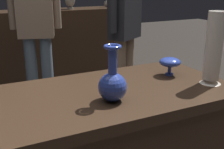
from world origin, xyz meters
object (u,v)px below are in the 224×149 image
object	(u,v)px
visitor_center_back	(35,20)
vase_tall_behind	(214,50)
visitor_near_right	(125,22)
shelf_vase_far_right	(107,2)
shelf_vase_center	(24,1)
vase_left_accent	(170,63)
vase_centerpiece	(113,84)

from	to	relation	value
visitor_center_back	vase_tall_behind	bearing A→B (deg)	125.07
vase_tall_behind	visitor_near_right	size ratio (longest dim) A/B	0.23
shelf_vase_far_right	visitor_near_right	xyz separation A→B (m)	(-0.33, -1.07, -0.10)
shelf_vase_center	shelf_vase_far_right	world-z (taller)	shelf_vase_center
visitor_near_right	vase_tall_behind	bearing A→B (deg)	49.58
vase_left_accent	vase_tall_behind	bearing A→B (deg)	-62.51
vase_centerpiece	shelf_vase_center	distance (m)	2.33
shelf_vase_far_right	vase_tall_behind	bearing A→B (deg)	-102.80
visitor_near_right	shelf_vase_far_right	bearing A→B (deg)	-138.14
vase_left_accent	shelf_vase_center	world-z (taller)	shelf_vase_center
vase_centerpiece	shelf_vase_far_right	size ratio (longest dim) A/B	1.44
vase_tall_behind	vase_centerpiece	bearing A→B (deg)	177.98
vase_tall_behind	visitor_center_back	size ratio (longest dim) A/B	0.22
vase_tall_behind	shelf_vase_far_right	distance (m)	2.44
vase_tall_behind	shelf_vase_far_right	size ratio (longest dim) A/B	2.11
vase_centerpiece	vase_left_accent	distance (m)	0.48
vase_left_accent	shelf_vase_center	distance (m)	2.19
visitor_near_right	visitor_center_back	xyz separation A→B (m)	(-0.74, 0.36, 0.01)
vase_tall_behind	visitor_center_back	xyz separation A→B (m)	(-0.52, 1.67, -0.02)
vase_centerpiece	vase_tall_behind	xyz separation A→B (m)	(0.55, -0.02, 0.10)
shelf_vase_center	vase_centerpiece	bearing A→B (deg)	-91.27
vase_left_accent	shelf_vase_far_right	xyz separation A→B (m)	(0.65, 2.18, 0.17)
shelf_vase_far_right	visitor_near_right	bearing A→B (deg)	-106.99
visitor_center_back	shelf_vase_far_right	bearing A→B (deg)	-128.70
shelf_vase_far_right	visitor_center_back	xyz separation A→B (m)	(-1.06, -0.71, -0.09)
vase_tall_behind	shelf_vase_far_right	xyz separation A→B (m)	(0.54, 2.38, 0.07)
vase_centerpiece	visitor_center_back	xyz separation A→B (m)	(0.03, 1.65, 0.08)
vase_left_accent	visitor_near_right	bearing A→B (deg)	73.89
vase_tall_behind	visitor_near_right	world-z (taller)	visitor_near_right
shelf_vase_far_right	visitor_center_back	world-z (taller)	visitor_center_back
visitor_near_right	vase_centerpiece	bearing A→B (deg)	28.17
vase_centerpiece	vase_left_accent	size ratio (longest dim) A/B	2.10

